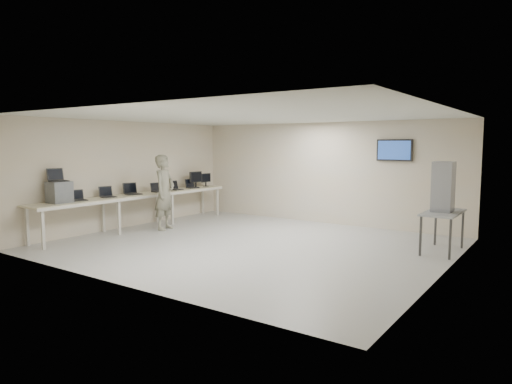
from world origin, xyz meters
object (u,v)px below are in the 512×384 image
Objects in this scene: workbench at (139,197)px; soldier at (165,192)px; equipment_box at (59,192)px; side_table at (443,215)px.

soldier is (0.70, 0.23, 0.14)m from workbench.
workbench is 12.65× the size of equipment_box.
soldier reaches higher than workbench.
equipment_box is 0.25× the size of soldier.
equipment_box is (-0.06, -2.22, 0.31)m from workbench.
equipment_box is at bearing -151.62° from side_table.
soldier reaches higher than side_table.
soldier is at bearing 72.82° from equipment_box.
soldier is at bearing -167.23° from side_table.
soldier is 6.65m from side_table.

